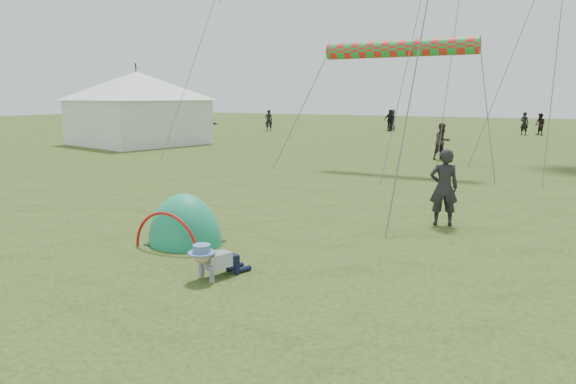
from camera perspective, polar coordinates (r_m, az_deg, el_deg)
The scene contains 14 objects.
ground at distance 7.53m, azimuth -2.85°, elevation -12.00°, with size 140.00×140.00×0.00m, color #214410.
crawling_toddler at distance 8.41m, azimuth -8.23°, elevation -7.43°, with size 0.56×0.80×0.61m, color black, non-canonical shape.
popup_tent at distance 10.50m, azimuth -11.34°, elevation -5.60°, with size 1.55×1.28×2.00m, color #06906B.
standing_adult at distance 12.05m, azimuth 16.93°, elevation 0.48°, with size 0.64×0.42×1.74m, color black.
event_marquee at distance 32.74m, azimuth -16.35°, elevation 9.21°, with size 6.80×6.80×4.68m, color white, non-canonical shape.
crowd_person_0 at distance 43.75m, azimuth -2.16°, elevation 7.96°, with size 0.64×0.42×1.77m, color black.
crowd_person_2 at distance 44.34m, azimuth 11.23°, elevation 7.82°, with size 1.05×0.44×1.79m, color black.
crowd_person_4 at distance 36.42m, azimuth -11.80°, elevation 7.10°, with size 0.79×0.51×1.62m, color #3B2F24.
crowd_person_6 at distance 42.87m, azimuth 24.77°, elevation 6.92°, with size 0.63×0.41×1.72m, color black.
crowd_person_7 at distance 43.15m, azimuth 26.22°, elevation 6.77°, with size 0.80×0.62×1.64m, color black.
crowd_person_10 at distance 45.15m, azimuth 11.49°, elevation 7.85°, with size 0.87×0.56×1.78m, color black.
crowd_person_11 at distance 36.93m, azimuth -9.05°, elevation 7.35°, with size 1.63×0.52×1.76m, color #1C2930.
crowd_person_13 at distance 24.69m, azimuth 16.76°, elevation 5.39°, with size 0.82×0.64×1.68m, color #352A24.
rainbow_tube_kite at distance 20.69m, azimuth 12.25°, elevation 15.31°, with size 0.64×0.64×5.84m, color red.
Camera 1 is at (3.64, -5.93, 2.89)m, focal length 32.00 mm.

